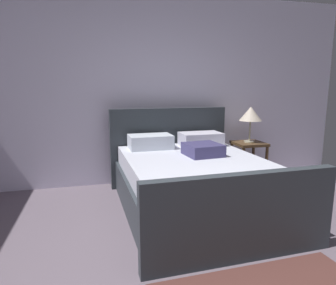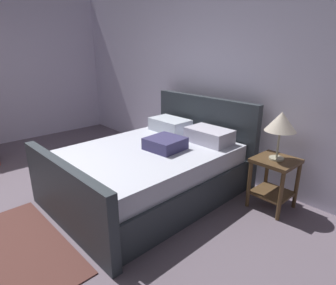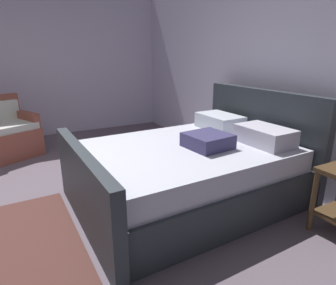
{
  "view_description": "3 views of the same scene",
  "coord_description": "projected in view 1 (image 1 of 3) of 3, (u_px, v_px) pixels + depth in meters",
  "views": [
    {
      "loc": [
        -0.78,
        -1.35,
        1.42
      ],
      "look_at": [
        0.05,
        1.85,
        0.8
      ],
      "focal_mm": 31.95,
      "sensor_mm": 36.0,
      "label": 1
    },
    {
      "loc": [
        2.87,
        -0.21,
        1.79
      ],
      "look_at": [
        0.34,
        2.07,
        0.63
      ],
      "focal_mm": 30.32,
      "sensor_mm": 36.0,
      "label": 2
    },
    {
      "loc": [
        2.7,
        0.26,
        1.53
      ],
      "look_at": [
        0.17,
        1.62,
        0.63
      ],
      "focal_mm": 30.75,
      "sensor_mm": 36.0,
      "label": 3
    }
  ],
  "objects": [
    {
      "name": "nightstand_right",
      "position": [
        249.0,
        155.0,
        4.54
      ],
      "size": [
        0.44,
        0.44,
        0.6
      ],
      "color": "brown",
      "rests_on": "ground"
    },
    {
      "name": "table_lamp_right",
      "position": [
        251.0,
        114.0,
        4.43
      ],
      "size": [
        0.33,
        0.33,
        0.53
      ],
      "color": "#B7B293",
      "rests_on": "nightstand_right"
    },
    {
      "name": "bed",
      "position": [
        194.0,
        181.0,
        3.47
      ],
      "size": [
        1.78,
        2.26,
        1.12
      ],
      "color": "#31383D",
      "rests_on": "ground"
    },
    {
      "name": "wall_back",
      "position": [
        145.0,
        90.0,
        4.4
      ],
      "size": [
        6.36,
        0.12,
        2.74
      ],
      "primitive_type": "cube",
      "color": "silver",
      "rests_on": "ground"
    }
  ]
}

